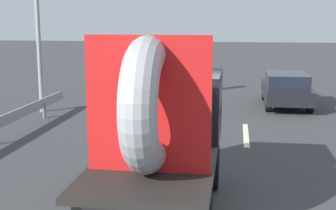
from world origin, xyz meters
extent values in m
plane|color=#38383A|center=(0.00, 0.00, 0.00)|extent=(120.00, 120.00, 0.00)
cylinder|color=black|center=(-1.09, 0.80, 0.45)|extent=(0.28, 0.91, 0.91)
cylinder|color=black|center=(0.61, 0.80, 0.45)|extent=(0.28, 0.91, 0.91)
cube|color=black|center=(-0.24, -0.60, 0.90)|extent=(1.30, 4.61, 0.25)
cube|color=black|center=(-0.24, 0.80, 1.70)|extent=(2.00, 1.81, 1.35)
cube|color=black|center=(-0.24, 0.75, 1.99)|extent=(2.02, 1.72, 0.44)
cube|color=black|center=(-0.24, -1.51, 1.07)|extent=(2.00, 2.80, 0.10)
cube|color=black|center=(-0.24, -0.16, 1.67)|extent=(1.80, 0.08, 1.10)
torus|color=#9E9EA3|center=(-0.24, -1.66, 2.16)|extent=(0.55, 2.08, 2.08)
cube|color=red|center=(-0.24, -1.66, 2.16)|extent=(1.90, 0.03, 2.08)
cylinder|color=black|center=(2.28, 11.58, 0.31)|extent=(0.21, 0.61, 0.61)
cylinder|color=black|center=(3.77, 11.58, 0.31)|extent=(0.21, 0.61, 0.61)
cylinder|color=black|center=(2.28, 9.00, 0.31)|extent=(0.21, 0.61, 0.61)
cylinder|color=black|center=(3.77, 9.00, 0.31)|extent=(0.21, 0.61, 0.61)
cube|color=black|center=(3.02, 10.29, 0.57)|extent=(1.72, 4.02, 0.53)
cube|color=black|center=(3.02, 10.20, 1.07)|extent=(1.55, 2.25, 0.48)
cylinder|color=gray|center=(-6.08, 7.77, 2.75)|extent=(0.16, 0.16, 5.51)
cylinder|color=slate|center=(-5.52, 6.67, 0.28)|extent=(0.10, 0.10, 0.55)
cube|color=beige|center=(-1.88, 4.99, 0.00)|extent=(0.16, 2.85, 0.01)
cube|color=beige|center=(1.39, 5.34, 0.00)|extent=(0.16, 2.83, 0.01)
camera|label=1|loc=(1.04, -8.36, 3.44)|focal=49.73mm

